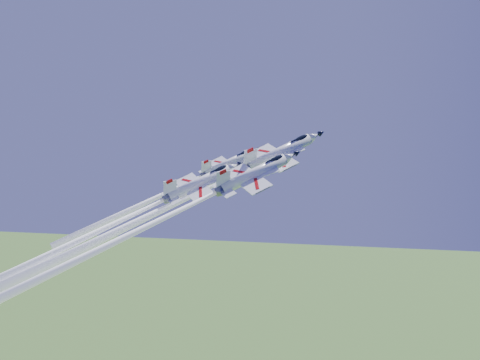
# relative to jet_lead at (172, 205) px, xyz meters

# --- Properties ---
(jet_lead) EXTENTS (40.92, 34.49, 48.23)m
(jet_lead) POSITION_rel_jet_lead_xyz_m (0.00, 0.00, 0.00)
(jet_lead) COLOR white
(jet_left) EXTENTS (26.98, 22.27, 28.63)m
(jet_left) POSITION_rel_jet_lead_xyz_m (-2.63, 7.73, 1.03)
(jet_left) COLOR white
(jet_right) EXTENTS (41.92, 35.69, 51.73)m
(jet_right) POSITION_rel_jet_lead_xyz_m (-5.37, -10.04, -3.59)
(jet_right) COLOR white
(jet_slot) EXTENTS (37.19, 31.41, 44.21)m
(jet_slot) POSITION_rel_jet_lead_xyz_m (-12.47, -6.59, -4.24)
(jet_slot) COLOR white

